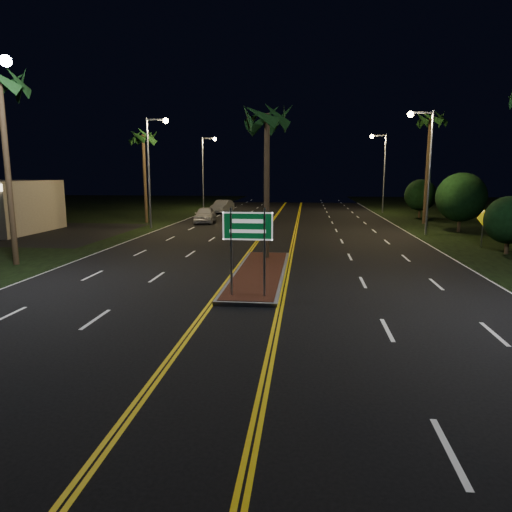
# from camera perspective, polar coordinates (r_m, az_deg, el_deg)

# --- Properties ---
(ground) EXTENTS (120.00, 120.00, 0.00)m
(ground) POSITION_cam_1_polar(r_m,az_deg,el_deg) (14.08, -2.48, -8.54)
(ground) COLOR black
(ground) RESTS_ON ground
(median_island) EXTENTS (2.25, 10.25, 0.17)m
(median_island) POSITION_cam_1_polar(r_m,az_deg,el_deg) (20.76, 0.46, -2.12)
(median_island) COLOR gray
(median_island) RESTS_ON ground
(highway_sign) EXTENTS (1.80, 0.08, 3.20)m
(highway_sign) POSITION_cam_1_polar(r_m,az_deg,el_deg) (16.24, -1.05, 2.71)
(highway_sign) COLOR gray
(highway_sign) RESTS_ON ground
(streetlight_left_mid) EXTENTS (1.91, 0.44, 9.00)m
(streetlight_left_mid) POSITION_cam_1_polar(r_m,az_deg,el_deg) (39.29, -12.78, 11.65)
(streetlight_left_mid) COLOR gray
(streetlight_left_mid) RESTS_ON ground
(streetlight_left_far) EXTENTS (1.91, 0.44, 9.00)m
(streetlight_left_far) POSITION_cam_1_polar(r_m,az_deg,el_deg) (58.57, -6.31, 11.30)
(streetlight_left_far) COLOR gray
(streetlight_left_far) RESTS_ON ground
(streetlight_right_mid) EXTENTS (1.91, 0.44, 9.00)m
(streetlight_right_mid) POSITION_cam_1_polar(r_m,az_deg,el_deg) (36.21, 20.38, 11.41)
(streetlight_right_mid) COLOR gray
(streetlight_right_mid) RESTS_ON ground
(streetlight_right_far) EXTENTS (1.91, 0.44, 9.00)m
(streetlight_right_far) POSITION_cam_1_polar(r_m,az_deg,el_deg) (55.84, 15.41, 11.05)
(streetlight_right_far) COLOR gray
(streetlight_right_far) RESTS_ON ground
(palm_median) EXTENTS (2.40, 2.40, 8.30)m
(palm_median) POSITION_cam_1_polar(r_m,az_deg,el_deg) (23.92, 1.38, 16.84)
(palm_median) COLOR #382819
(palm_median) RESTS_ON ground
(palm_left_far) EXTENTS (2.40, 2.40, 8.80)m
(palm_left_far) POSITION_cam_1_polar(r_m,az_deg,el_deg) (43.89, -13.94, 14.16)
(palm_left_far) COLOR #382819
(palm_left_far) RESTS_ON ground
(palm_right_far) EXTENTS (2.40, 2.40, 10.30)m
(palm_right_far) POSITION_cam_1_polar(r_m,az_deg,el_deg) (44.72, 20.96, 15.52)
(palm_right_far) COLOR #382819
(palm_right_far) RESTS_ON ground
(shrub_near) EXTENTS (2.70, 2.70, 3.30)m
(shrub_near) POSITION_cam_1_polar(r_m,az_deg,el_deg) (29.59, 29.09, 3.95)
(shrub_near) COLOR #382819
(shrub_near) RESTS_ON ground
(shrub_mid) EXTENTS (3.78, 3.78, 4.62)m
(shrub_mid) POSITION_cam_1_polar(r_m,az_deg,el_deg) (39.08, 24.26, 6.71)
(shrub_mid) COLOR #382819
(shrub_mid) RESTS_ON ground
(shrub_far) EXTENTS (3.24, 3.24, 3.96)m
(shrub_far) POSITION_cam_1_polar(r_m,az_deg,el_deg) (50.60, 19.88, 7.17)
(shrub_far) COLOR #382819
(shrub_far) RESTS_ON ground
(car_near) EXTENTS (2.68, 5.37, 1.73)m
(car_near) POSITION_cam_1_polar(r_m,az_deg,el_deg) (43.00, -6.39, 5.30)
(car_near) COLOR silver
(car_near) RESTS_ON ground
(car_far) EXTENTS (2.97, 5.47, 1.73)m
(car_far) POSITION_cam_1_polar(r_m,az_deg,el_deg) (53.62, -4.23, 6.31)
(car_far) COLOR #A6AAAF
(car_far) RESTS_ON ground
(warning_sign) EXTENTS (0.93, 0.36, 2.33)m
(warning_sign) POSITION_cam_1_polar(r_m,az_deg,el_deg) (31.68, 26.52, 3.68)
(warning_sign) COLOR gray
(warning_sign) RESTS_ON ground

